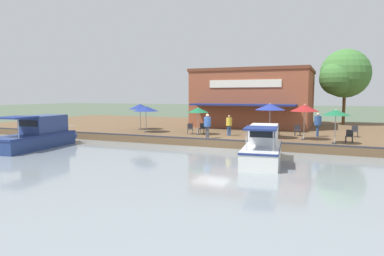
{
  "coord_description": "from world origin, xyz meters",
  "views": [
    {
      "loc": [
        22.61,
        7.99,
        3.75
      ],
      "look_at": [
        -1.0,
        -1.91,
        1.3
      ],
      "focal_mm": 32.0,
      "sensor_mm": 36.0,
      "label": 1
    }
  ],
  "objects": [
    {
      "name": "person_at_quay_edge",
      "position": [
        -3.12,
        0.36,
        1.6
      ],
      "size": [
        0.46,
        0.46,
        1.61
      ],
      "color": "#2D5193",
      "rests_on": "quay_deck"
    },
    {
      "name": "patio_umbrella_back_row",
      "position": [
        -2.8,
        -2.14,
        2.57
      ],
      "size": [
        1.72,
        1.72,
        2.23
      ],
      "color": "#B7B7B7",
      "rests_on": "quay_deck"
    },
    {
      "name": "tree_upstream_bank",
      "position": [
        -17.58,
        3.87,
        4.92
      ],
      "size": [
        3.74,
        3.56,
        6.21
      ],
      "color": "brown",
      "rests_on": "quay_deck"
    },
    {
      "name": "cafe_chair_facing_river",
      "position": [
        -5.94,
        9.43,
        1.08
      ],
      "size": [
        0.45,
        0.45,
        0.85
      ],
      "color": "#2D2D33",
      "rests_on": "quay_deck"
    },
    {
      "name": "person_near_entrance",
      "position": [
        -0.75,
        -0.58,
        1.75
      ],
      "size": [
        0.51,
        0.51,
        1.81
      ],
      "color": "#4C4C56",
      "rests_on": "quay_deck"
    },
    {
      "name": "ground_plane",
      "position": [
        0.0,
        0.0,
        0.0
      ],
      "size": [
        220.0,
        220.0,
        0.0
      ],
      "primitive_type": "plane",
      "color": "#4C5B47"
    },
    {
      "name": "patio_umbrella_mid_patio_left",
      "position": [
        -2.77,
        5.99,
        2.85
      ],
      "size": [
        2.0,
        2.0,
        2.54
      ],
      "color": "#B7B7B7",
      "rests_on": "quay_deck"
    },
    {
      "name": "quay_edge_fender",
      "position": [
        -0.1,
        0.0,
        0.65
      ],
      "size": [
        0.2,
        50.4,
        0.1
      ],
      "primitive_type": "cube",
      "color": "#2D2D33",
      "rests_on": "quay_deck"
    },
    {
      "name": "patio_umbrella_far_corner",
      "position": [
        -2.79,
        -6.93,
        2.62
      ],
      "size": [
        2.13,
        2.13,
        2.29
      ],
      "color": "#B7B7B7",
      "rests_on": "quay_deck"
    },
    {
      "name": "person_mid_patio",
      "position": [
        -5.03,
        6.81,
        1.76
      ],
      "size": [
        0.51,
        0.51,
        1.82
      ],
      "color": "#2D5193",
      "rests_on": "quay_deck"
    },
    {
      "name": "patio_umbrella_near_quay_edge",
      "position": [
        -4.69,
        -8.66,
        2.71
      ],
      "size": [
        2.1,
        2.1,
        2.4
      ],
      "color": "#B7B7B7",
      "rests_on": "quay_deck"
    },
    {
      "name": "cafe_chair_back_row_seat",
      "position": [
        -3.01,
        -2.91,
        1.08
      ],
      "size": [
        0.58,
        0.58,
        0.85
      ],
      "color": "#2D2D33",
      "rests_on": "quay_deck"
    },
    {
      "name": "patio_umbrella_by_entrance",
      "position": [
        -2.63,
        3.59,
        2.91
      ],
      "size": [
        2.19,
        2.19,
        2.59
      ],
      "color": "#B7B7B7",
      "rests_on": "quay_deck"
    },
    {
      "name": "patio_umbrella_mid_patio_right",
      "position": [
        -1.4,
        8.04,
        2.63
      ],
      "size": [
        1.79,
        1.79,
        2.27
      ],
      "color": "#B7B7B7",
      "rests_on": "quay_deck"
    },
    {
      "name": "motorboat_far_downstream",
      "position": [
        4.4,
        -11.34,
        0.91
      ],
      "size": [
        7.47,
        2.89,
        2.29
      ],
      "color": "navy",
      "rests_on": "river_water"
    },
    {
      "name": "cafe_chair_far_corner_seat",
      "position": [
        -2.42,
        8.93,
        1.08
      ],
      "size": [
        0.5,
        0.5,
        0.85
      ],
      "color": "#2D2D33",
      "rests_on": "quay_deck"
    },
    {
      "name": "cafe_chair_mid_patio",
      "position": [
        -3.69,
        -2.12,
        1.08
      ],
      "size": [
        0.46,
        0.46,
        0.85
      ],
      "color": "#2D2D33",
      "rests_on": "quay_deck"
    },
    {
      "name": "tree_behind_restaurant",
      "position": [
        -17.32,
        8.64,
        5.93
      ],
      "size": [
        5.41,
        5.15,
        8.04
      ],
      "color": "brown",
      "rests_on": "quay_deck"
    },
    {
      "name": "motorboat_mid_row",
      "position": [
        3.5,
        4.33,
        0.83
      ],
      "size": [
        6.28,
        2.54,
        2.05
      ],
      "color": "white",
      "rests_on": "river_water"
    },
    {
      "name": "waterfront_restaurant",
      "position": [
        -12.98,
        0.17,
        3.48
      ],
      "size": [
        10.77,
        11.46,
        5.75
      ],
      "color": "brown",
      "rests_on": "quay_deck"
    },
    {
      "name": "cafe_chair_under_first_umbrella",
      "position": [
        -5.1,
        5.33,
        1.08
      ],
      "size": [
        0.52,
        0.52,
        0.85
      ],
      "color": "#2D2D33",
      "rests_on": "quay_deck"
    },
    {
      "name": "cafe_chair_beside_entrance",
      "position": [
        -4.76,
        3.74,
        1.08
      ],
      "size": [
        0.59,
        0.59,
        0.85
      ],
      "color": "#2D2D33",
      "rests_on": "quay_deck"
    },
    {
      "name": "quay_deck",
      "position": [
        -11.0,
        0.0,
        0.3
      ],
      "size": [
        22.0,
        56.0,
        0.6
      ],
      "primitive_type": "cube",
      "color": "brown",
      "rests_on": "ground"
    }
  ]
}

